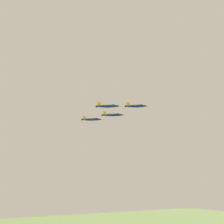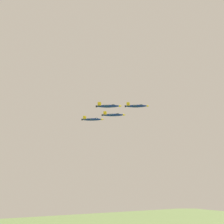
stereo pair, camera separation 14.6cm
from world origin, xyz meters
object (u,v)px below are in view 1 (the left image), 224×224
jet_lead (137,106)px  jet_left_outer (92,119)px  jet_right_wingman (108,106)px  jet_left_wingman (113,115)px

jet_lead → jet_left_outer: jet_lead is taller
jet_lead → jet_right_wingman: (-0.28, 19.30, -1.81)m
jet_left_wingman → jet_right_wingman: bearing=-89.8°
jet_left_wingman → jet_left_outer: (19.01, 3.38, -0.87)m
jet_left_wingman → jet_right_wingman: (-19.28, 15.92, 1.33)m
jet_lead → jet_left_wingman: bearing=139.6°
jet_lead → jet_left_outer: (38.01, 6.77, -4.02)m
jet_left_wingman → jet_lead: bearing=-40.2°
jet_left_outer → jet_right_wingman: bearing=-68.7°
jet_left_wingman → jet_left_outer: 19.33m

